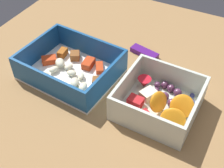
# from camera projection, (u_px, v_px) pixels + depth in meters

# --- Properties ---
(table_surface) EXTENTS (0.80, 0.80, 0.02)m
(table_surface) POSITION_uv_depth(u_px,v_px,m) (119.00, 93.00, 0.64)
(table_surface) COLOR #9E7547
(table_surface) RESTS_ON ground
(pasta_container) EXTENTS (0.21, 0.17, 0.06)m
(pasta_container) POSITION_uv_depth(u_px,v_px,m) (71.00, 68.00, 0.66)
(pasta_container) COLOR white
(pasta_container) RESTS_ON table_surface
(fruit_bowl) EXTENTS (0.15, 0.15, 0.06)m
(fruit_bowl) POSITION_uv_depth(u_px,v_px,m) (160.00, 102.00, 0.58)
(fruit_bowl) COLOR silver
(fruit_bowl) RESTS_ON table_surface
(candy_bar) EXTENTS (0.07, 0.04, 0.01)m
(candy_bar) POSITION_uv_depth(u_px,v_px,m) (144.00, 53.00, 0.72)
(candy_bar) COLOR #51197A
(candy_bar) RESTS_ON table_surface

